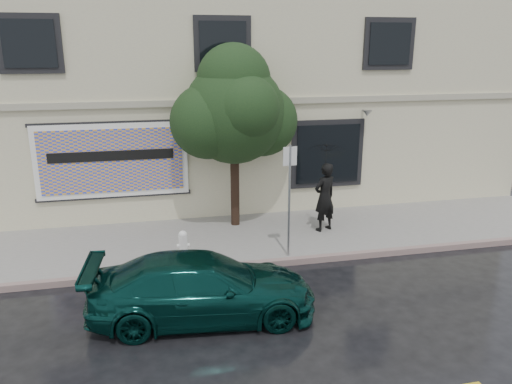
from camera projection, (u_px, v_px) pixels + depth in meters
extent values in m
plane|color=black|center=(262.00, 298.00, 10.61)|extent=(90.00, 90.00, 0.00)
cube|color=gray|center=(236.00, 239.00, 13.64)|extent=(20.00, 3.50, 0.15)
cube|color=gray|center=(248.00, 265.00, 12.00)|extent=(20.00, 0.18, 0.16)
cube|color=#BAB296|center=(207.00, 93.00, 18.05)|extent=(20.00, 8.00, 7.00)
cube|color=#9E9984|center=(224.00, 102.00, 14.24)|extent=(20.00, 0.12, 0.18)
cube|color=black|center=(327.00, 154.00, 15.36)|extent=(2.30, 0.10, 2.10)
cube|color=black|center=(328.00, 154.00, 15.31)|extent=(2.00, 0.05, 1.80)
cube|color=black|center=(29.00, 44.00, 12.70)|extent=(1.30, 0.05, 1.20)
cube|color=black|center=(223.00, 44.00, 13.73)|extent=(1.30, 0.05, 1.20)
cube|color=black|center=(390.00, 44.00, 14.76)|extent=(1.30, 0.05, 1.20)
cube|color=white|center=(112.00, 161.00, 13.99)|extent=(4.20, 0.06, 2.10)
cube|color=gold|center=(112.00, 161.00, 13.96)|extent=(3.90, 0.04, 1.80)
cube|color=black|center=(115.00, 196.00, 14.32)|extent=(4.30, 0.10, 0.10)
cube|color=black|center=(109.00, 123.00, 13.72)|extent=(4.30, 0.10, 0.10)
cube|color=black|center=(112.00, 156.00, 13.89)|extent=(3.40, 0.02, 0.28)
imported|color=#072E2A|center=(202.00, 287.00, 9.69)|extent=(4.53, 2.28, 1.28)
imported|color=black|center=(325.00, 197.00, 13.82)|extent=(0.83, 0.70, 1.93)
imported|color=black|center=(327.00, 149.00, 13.43)|extent=(1.14, 1.14, 0.79)
cylinder|color=black|center=(235.00, 186.00, 14.22)|extent=(0.25, 0.25, 2.28)
sphere|color=black|center=(234.00, 113.00, 13.62)|extent=(2.79, 2.79, 2.79)
cylinder|color=silver|center=(184.00, 258.00, 12.13)|extent=(0.29, 0.29, 0.08)
cylinder|color=silver|center=(183.00, 247.00, 12.05)|extent=(0.21, 0.21, 0.52)
sphere|color=silver|center=(183.00, 235.00, 11.96)|extent=(0.21, 0.21, 0.21)
cylinder|color=silver|center=(183.00, 246.00, 12.04)|extent=(0.31, 0.10, 0.10)
cylinder|color=#929699|center=(289.00, 202.00, 11.98)|extent=(0.06, 0.06, 2.78)
cube|color=silver|center=(290.00, 156.00, 11.67)|extent=(0.34, 0.06, 0.45)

